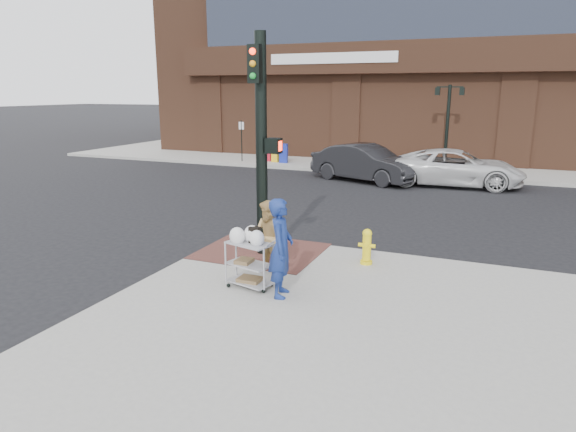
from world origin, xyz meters
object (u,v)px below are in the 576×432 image
at_px(traffic_signal_pole, 262,139).
at_px(woman_blue, 281,248).
at_px(fire_hydrant, 367,246).
at_px(pedestrian_tan, 269,238).
at_px(sedan_dark, 366,163).
at_px(minivan_white, 456,168).
at_px(utility_cart, 250,260).
at_px(lamp_post, 448,118).

xyz_separation_m(traffic_signal_pole, woman_blue, (1.41, -2.17, -1.75)).
height_order(woman_blue, fire_hydrant, woman_blue).
distance_m(traffic_signal_pole, pedestrian_tan, 2.35).
distance_m(woman_blue, sedan_dark, 13.74).
xyz_separation_m(minivan_white, utility_cart, (-2.61, -13.88, -0.05)).
relative_size(pedestrian_tan, sedan_dark, 0.32).
relative_size(lamp_post, utility_cart, 3.28).
bearing_deg(pedestrian_tan, minivan_white, 101.59).
bearing_deg(lamp_post, minivan_white, -76.51).
bearing_deg(woman_blue, lamp_post, -17.55).
distance_m(lamp_post, minivan_white, 3.94).
distance_m(traffic_signal_pole, utility_cart, 3.01).
height_order(utility_cart, fire_hydrant, utility_cart).
distance_m(woman_blue, fire_hydrant, 2.65).
relative_size(lamp_post, pedestrian_tan, 2.57).
distance_m(pedestrian_tan, utility_cart, 0.86).
relative_size(traffic_signal_pole, minivan_white, 0.92).
relative_size(woman_blue, pedestrian_tan, 1.20).
height_order(sedan_dark, fire_hydrant, sedan_dark).
relative_size(lamp_post, sedan_dark, 0.81).
relative_size(traffic_signal_pole, pedestrian_tan, 3.21).
xyz_separation_m(woman_blue, sedan_dark, (-1.87, 13.61, -0.27)).
bearing_deg(lamp_post, traffic_signal_pole, -99.24).
bearing_deg(utility_cart, sedan_dark, 94.85).
xyz_separation_m(sedan_dark, fire_hydrant, (2.91, -11.23, -0.25)).
xyz_separation_m(lamp_post, traffic_signal_pole, (-2.48, -15.23, 0.21)).
height_order(lamp_post, minivan_white, lamp_post).
distance_m(sedan_dark, fire_hydrant, 11.60).
bearing_deg(pedestrian_tan, lamp_post, 106.62).
relative_size(lamp_post, traffic_signal_pole, 0.80).
xyz_separation_m(lamp_post, pedestrian_tan, (-1.77, -16.42, -1.69)).
bearing_deg(minivan_white, pedestrian_tan, 165.86).
distance_m(woman_blue, minivan_white, 14.16).
bearing_deg(woman_blue, sedan_dark, -6.20).
relative_size(lamp_post, fire_hydrant, 4.97).
distance_m(lamp_post, sedan_dark, 5.13).
height_order(lamp_post, traffic_signal_pole, traffic_signal_pole).
distance_m(lamp_post, pedestrian_tan, 16.60).
xyz_separation_m(lamp_post, utility_cart, (-1.80, -17.25, -1.91)).
xyz_separation_m(woman_blue, pedestrian_tan, (-0.70, 0.98, -0.15)).
relative_size(sedan_dark, minivan_white, 0.90).
distance_m(lamp_post, fire_hydrant, 15.16).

